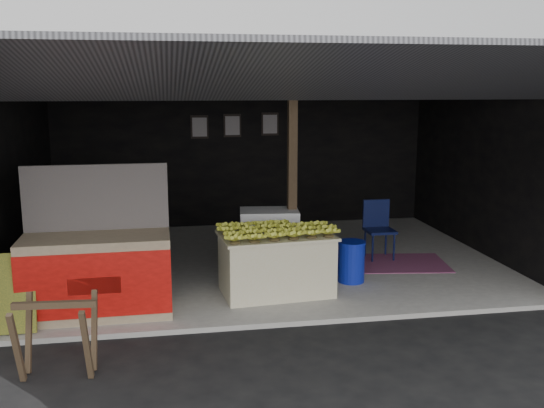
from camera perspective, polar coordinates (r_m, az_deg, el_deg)
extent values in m
plane|color=black|center=(6.91, 2.63, -11.43)|extent=(80.00, 80.00, 0.00)
cube|color=gray|center=(9.22, -0.74, -5.41)|extent=(7.00, 5.00, 0.06)
cube|color=black|center=(11.37, -2.78, 5.31)|extent=(7.00, 0.15, 2.90)
cube|color=black|center=(9.05, -23.25, 2.97)|extent=(0.15, 5.00, 2.90)
cube|color=black|center=(10.08, 19.34, 3.97)|extent=(0.15, 5.00, 2.90)
cube|color=#232326|center=(8.85, -0.79, 13.11)|extent=(7.20, 5.20, 0.12)
cube|color=#232326|center=(5.46, 5.08, 11.95)|extent=(7.40, 2.47, 0.48)
cube|color=#483624|center=(8.39, 1.91, 3.11)|extent=(0.12, 0.12, 2.85)
cube|color=beige|center=(7.65, 0.40, -5.78)|extent=(1.40, 0.92, 0.73)
cube|color=beige|center=(7.55, 0.40, -2.99)|extent=(1.47, 0.99, 0.04)
cube|color=white|center=(8.49, -0.26, -3.52)|extent=(0.86, 0.62, 0.89)
cube|color=navy|center=(8.21, 0.06, -3.70)|extent=(0.63, 0.08, 0.27)
cube|color=#B21414|center=(8.30, 0.06, -5.79)|extent=(0.40, 0.06, 0.09)
cube|color=#998466|center=(7.21, -16.09, -6.48)|extent=(1.65, 0.74, 0.93)
cube|color=red|center=(6.86, -16.41, -7.40)|extent=(1.64, 0.04, 0.72)
cube|color=white|center=(6.85, -16.42, -7.42)|extent=(0.56, 0.02, 0.19)
cube|color=#172245|center=(7.31, -16.20, 0.60)|extent=(1.65, 0.07, 0.77)
cube|color=black|center=(7.03, -23.62, -7.74)|extent=(0.57, 0.23, 0.84)
cube|color=#483624|center=(5.91, -22.90, -12.40)|extent=(0.07, 0.28, 0.73)
cube|color=#483624|center=(5.76, -17.05, -12.62)|extent=(0.07, 0.28, 0.73)
cube|color=#483624|center=(6.23, -21.92, -11.12)|extent=(0.07, 0.28, 0.73)
cube|color=#483624|center=(6.08, -16.38, -11.27)|extent=(0.07, 0.28, 0.73)
cube|color=#483624|center=(5.87, -19.79, -8.92)|extent=(0.75, 0.12, 0.06)
cylinder|color=#0D1C95|center=(8.20, 7.47, -5.48)|extent=(0.36, 0.36, 0.52)
cylinder|color=#090F36|center=(9.13, 9.45, -4.11)|extent=(0.03, 0.03, 0.44)
cylinder|color=#090F36|center=(9.25, 11.41, -3.99)|extent=(0.03, 0.03, 0.44)
cylinder|color=#090F36|center=(9.44, 8.75, -3.59)|extent=(0.03, 0.03, 0.44)
cylinder|color=#090F36|center=(9.55, 10.66, -3.48)|extent=(0.03, 0.03, 0.44)
cube|color=#090F36|center=(9.29, 10.11, -2.49)|extent=(0.42, 0.42, 0.04)
cube|color=#090F36|center=(9.41, 9.76, -0.91)|extent=(0.42, 0.05, 0.45)
cube|color=#6D1855|center=(9.19, 11.48, -5.46)|extent=(1.63, 1.21, 0.01)
cube|color=black|center=(11.17, -6.84, 7.20)|extent=(0.32, 0.03, 0.42)
cube|color=#4C4C59|center=(11.15, -6.83, 7.20)|extent=(0.26, 0.02, 0.34)
cube|color=black|center=(11.22, -3.75, 7.38)|extent=(0.32, 0.03, 0.42)
cube|color=#4C4C59|center=(11.20, -3.74, 7.37)|extent=(0.26, 0.02, 0.34)
cube|color=black|center=(11.31, -0.20, 7.53)|extent=(0.32, 0.03, 0.42)
cube|color=#4C4C59|center=(11.29, -0.18, 7.53)|extent=(0.26, 0.02, 0.34)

